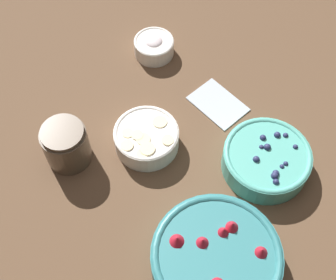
{
  "coord_description": "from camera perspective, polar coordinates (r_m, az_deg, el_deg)",
  "views": [
    {
      "loc": [
        -0.37,
        0.45,
        0.9
      ],
      "look_at": [
        -0.02,
        0.05,
        0.05
      ],
      "focal_mm": 50.0,
      "sensor_mm": 36.0,
      "label": 1
    }
  ],
  "objects": [
    {
      "name": "bowl_bananas",
      "position": [
        1.04,
        -2.65,
        0.34
      ],
      "size": [
        0.14,
        0.14,
        0.05
      ],
      "color": "white",
      "rests_on": "ground_plane"
    },
    {
      "name": "bowl_blueberries",
      "position": [
        1.03,
        11.91,
        -2.26
      ],
      "size": [
        0.19,
        0.19,
        0.06
      ],
      "color": "#56B7A8",
      "rests_on": "ground_plane"
    },
    {
      "name": "ground_plane",
      "position": [
        1.08,
        1.01,
        0.81
      ],
      "size": [
        4.0,
        4.0,
        0.0
      ],
      "primitive_type": "plane",
      "color": "brown"
    },
    {
      "name": "napkin",
      "position": [
        1.13,
        6.1,
        4.46
      ],
      "size": [
        0.14,
        0.1,
        0.01
      ],
      "color": "#B2BCC6",
      "rests_on": "ground_plane"
    },
    {
      "name": "jar_chocolate",
      "position": [
        1.03,
        -12.29,
        -0.65
      ],
      "size": [
        0.1,
        0.1,
        0.1
      ],
      "color": "brown",
      "rests_on": "ground_plane"
    },
    {
      "name": "bowl_strawberries",
      "position": [
        0.92,
        5.87,
        -14.11
      ],
      "size": [
        0.25,
        0.25,
        0.08
      ],
      "color": "teal",
      "rests_on": "ground_plane"
    },
    {
      "name": "bowl_cream",
      "position": [
        1.21,
        -1.72,
        11.43
      ],
      "size": [
        0.1,
        0.1,
        0.05
      ],
      "color": "silver",
      "rests_on": "ground_plane"
    }
  ]
}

